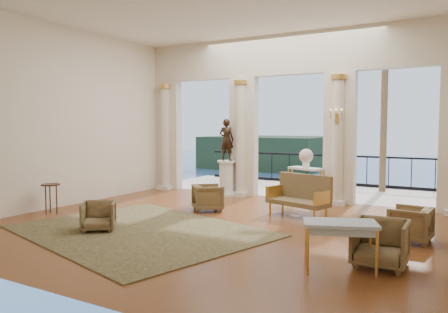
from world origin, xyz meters
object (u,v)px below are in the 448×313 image
Objects in this scene: statue at (226,140)px; game_table at (340,227)px; armchair_c at (410,222)px; settee at (300,196)px; armchair_d at (208,196)px; side_table at (51,188)px; pedestal at (226,179)px; armchair_b at (380,241)px; console_table at (306,173)px; armchair_a at (99,215)px.

game_table is at bearing 126.71° from statue.
settee is (-2.42, 1.13, 0.12)m from armchair_c.
side_table is at bearing 82.64° from armchair_d.
pedestal reaches higher than armchair_d.
console_table reaches higher than armchair_b.
statue reaches higher than game_table.
settee reaches higher than game_table.
settee is at bearing 96.59° from game_table.
settee reaches higher than armchair_a.
side_table is at bearing -111.92° from console_table.
armchair_a is 2.85m from armchair_d.
pedestal is at bearing -154.00° from console_table.
side_table is at bearing 152.81° from game_table.
statue is at bearing 62.55° from side_table.
game_table is at bearing -167.86° from armchair_d.
armchair_d is 2.19m from settee.
settee is (-2.22, 2.82, 0.08)m from armchair_b.
armchair_d is at bearing 35.96° from armchair_a.
game_table is 6.75m from pedestal.
statue is (0.03, 4.94, 1.31)m from armchair_a.
side_table is at bearing 177.55° from armchair_b.
console_table reaches higher than armchair_c.
console_table is at bearing 92.38° from game_table.
pedestal reaches higher than armchair_b.
armchair_b reaches higher than game_table.
pedestal reaches higher than armchair_a.
console_table is (2.41, 4.99, 0.45)m from armchair_a.
armchair_c is 0.98× the size of armchair_d.
game_table is 1.65× the size of side_table.
pedestal is 2.39m from console_table.
armchair_b is at bearing -41.53° from pedestal.
armchair_c is 4.09m from console_table.
armchair_a is 2.31m from side_table.
statue is 1.15× the size of console_table.
armchair_b is (5.11, 0.44, 0.06)m from armchair_a.
game_table is at bearing -11.44° from armchair_c.
console_table is (-0.48, 1.72, 0.31)m from settee.
side_table is at bearing 56.15° from statue.
settee is at bearing -30.41° from pedestal.
armchair_b is 6.89m from statue.
armchair_b is 0.50× the size of settee.
armchair_a is at bearing -90.36° from pedestal.
armchair_a is 4.94m from pedestal.
armchair_a is at bearing -175.81° from armchair_b.
game_table is at bearing -5.37° from side_table.
side_table is (-2.19, 0.66, 0.27)m from armchair_a.
armchair_d is at bearing -101.48° from console_table.
settee reaches higher than side_table.
statue is at bearing 90.00° from pedestal.
game_table is at bearing -45.00° from settee.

